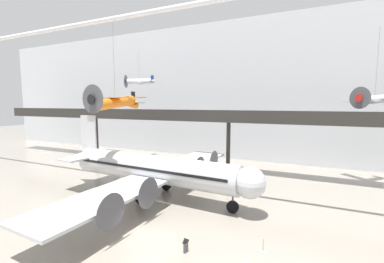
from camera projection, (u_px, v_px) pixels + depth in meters
The scene contains 10 objects.
ground_plane at pixel (144, 236), 22.33m from camera, with size 260.00×260.00×0.00m, color gray.
hangar_back_wall at pixel (244, 91), 52.70m from camera, with size 140.00×3.00×28.16m.
mezzanine_walkway at pixel (227, 120), 42.85m from camera, with size 110.00×3.20×10.44m.
ceiling_truss_beam at pixel (190, 5), 28.29m from camera, with size 120.00×0.60×0.60m.
airliner_silver_main at pixel (151, 169), 31.60m from camera, with size 28.35×32.17×9.85m.
suspended_plane_orange_highwing at pixel (115, 102), 33.92m from camera, with size 9.93×8.13×11.52m.
suspended_plane_silver_racer at pixel (375, 100), 35.29m from camera, with size 7.03×6.94×11.01m.
suspended_plane_white_twin at pixel (139, 82), 51.13m from camera, with size 6.19×7.15×7.35m.
stanchion_barrier at pixel (263, 248), 19.89m from camera, with size 0.36×0.36×1.08m.
info_sign_pedestal at pixel (186, 247), 19.82m from camera, with size 0.27×0.76×1.24m.
Camera 1 is at (12.70, -17.50, 11.47)m, focal length 24.00 mm.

